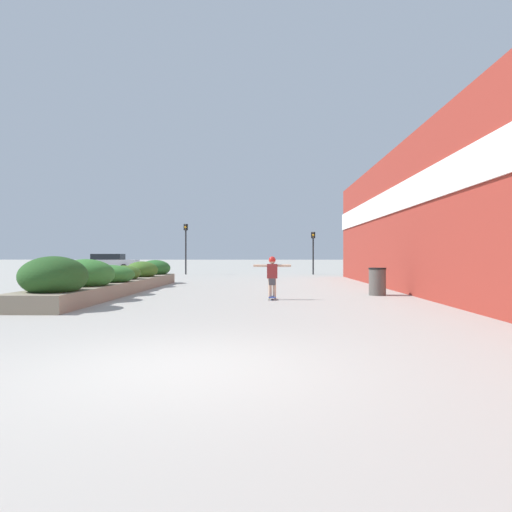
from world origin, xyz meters
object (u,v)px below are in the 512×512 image
(car_leftmost, at_px, (110,262))
(traffic_light_left, at_px, (186,240))
(traffic_light_right, at_px, (313,245))
(trash_bin, at_px, (377,281))
(skateboard, at_px, (272,297))
(car_center_left, at_px, (408,262))
(skateboarder, at_px, (272,272))

(car_leftmost, distance_m, traffic_light_left, 10.51)
(traffic_light_left, height_order, traffic_light_right, traffic_light_left)
(trash_bin, relative_size, car_leftmost, 0.20)
(trash_bin, relative_size, traffic_light_right, 0.31)
(skateboard, height_order, car_leftmost, car_leftmost)
(trash_bin, distance_m, car_leftmost, 29.78)
(skateboard, height_order, traffic_light_right, traffic_light_right)
(car_leftmost, height_order, car_center_left, car_center_left)
(skateboard, xyz_separation_m, trash_bin, (3.64, 1.64, 0.41))
(skateboarder, relative_size, car_center_left, 0.28)
(skateboarder, bearing_deg, traffic_light_left, 108.63)
(skateboard, relative_size, traffic_light_left, 0.17)
(trash_bin, bearing_deg, traffic_light_right, 91.63)
(traffic_light_right, bearing_deg, traffic_light_left, -179.99)
(traffic_light_right, bearing_deg, trash_bin, -88.37)
(skateboarder, height_order, car_center_left, car_center_left)
(skateboarder, distance_m, traffic_light_right, 19.22)
(skateboard, relative_size, traffic_light_right, 0.20)
(car_leftmost, bearing_deg, car_center_left, 84.91)
(car_center_left, bearing_deg, skateboarder, -25.89)
(traffic_light_left, relative_size, traffic_light_right, 1.19)
(skateboard, height_order, car_center_left, car_center_left)
(skateboard, bearing_deg, traffic_light_left, 108.63)
(skateboard, relative_size, car_center_left, 0.14)
(skateboard, relative_size, car_leftmost, 0.13)
(car_center_left, bearing_deg, trash_bin, -19.52)
(skateboarder, bearing_deg, skateboard, -96.44)
(skateboarder, xyz_separation_m, trash_bin, (3.64, 1.64, -0.37))
(trash_bin, height_order, car_center_left, car_center_left)
(traffic_light_left, bearing_deg, skateboard, -72.06)
(trash_bin, bearing_deg, skateboard, -155.67)
(trash_bin, height_order, traffic_light_left, traffic_light_left)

